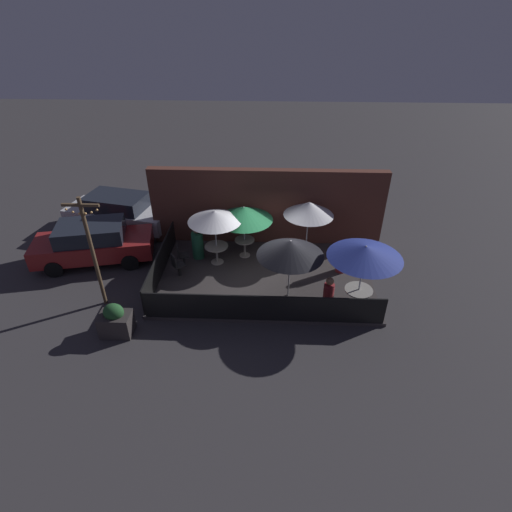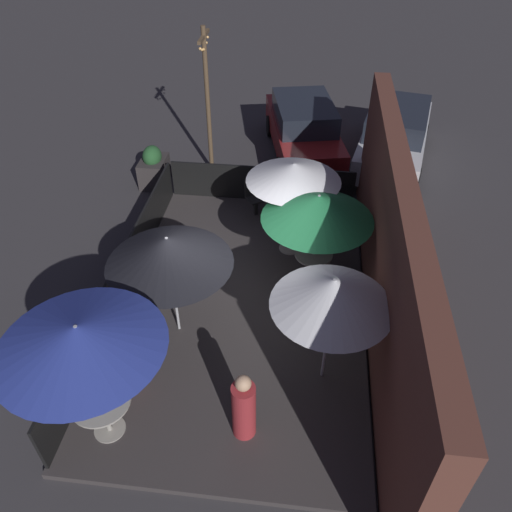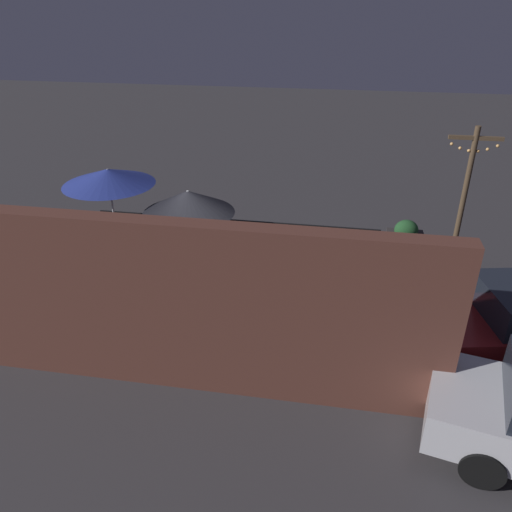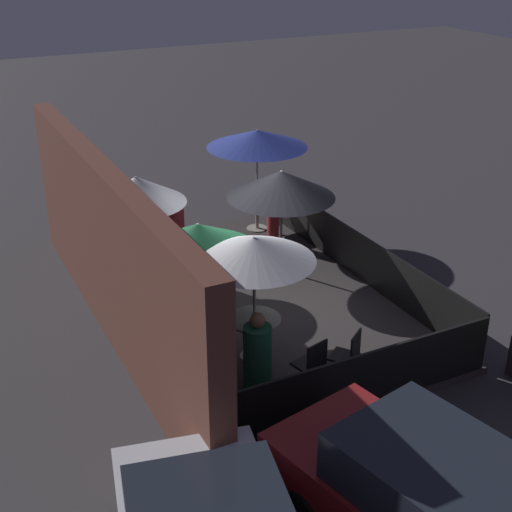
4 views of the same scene
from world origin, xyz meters
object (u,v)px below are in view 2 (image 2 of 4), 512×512
object	(u,v)px
patio_umbrella_0	(79,337)
patio_chair_0	(281,198)
patio_umbrella_1	(318,207)
light_post	(207,96)
patio_chair_1	(254,196)
dining_table_0	(103,407)
patron_0	(244,408)
patron_2	(307,209)
patio_umbrella_3	(333,293)
patio_umbrella_4	(168,251)
parked_car_1	(395,134)
planter_box	(154,168)
patio_umbrella_2	(294,172)
dining_table_1	(313,260)
dining_table_2	(291,228)
patron_1	(125,361)
parked_car_0	(303,128)

from	to	relation	value
patio_umbrella_0	patio_chair_0	world-z (taller)	patio_umbrella_0
patio_umbrella_1	light_post	world-z (taller)	light_post
patio_chair_1	dining_table_0	bearing A→B (deg)	-50.41
patron_0	patron_2	size ratio (longest dim) A/B	1.01
patio_umbrella_3	patio_umbrella_4	bearing A→B (deg)	-105.76
patio_umbrella_0	patio_umbrella_3	size ratio (longest dim) A/B	1.07
patio_umbrella_0	patron_2	size ratio (longest dim) A/B	1.81
parked_car_1	planter_box	bearing A→B (deg)	-60.72
patio_umbrella_2	dining_table_1	world-z (taller)	patio_umbrella_2
patio_umbrella_1	patio_umbrella_2	distance (m)	1.16
patio_umbrella_2	patio_chair_1	distance (m)	2.19
patio_umbrella_0	patio_umbrella_3	distance (m)	3.59
patio_umbrella_4	patio_chair_0	world-z (taller)	patio_umbrella_4
dining_table_2	light_post	world-z (taller)	light_post
patio_umbrella_4	parked_car_1	world-z (taller)	patio_umbrella_4
patron_1	patron_0	bearing A→B (deg)	-49.91
dining_table_2	patio_chair_1	bearing A→B (deg)	-143.63
patio_umbrella_2	light_post	xyz separation A→B (m)	(-3.49, -2.45, 0.08)
patron_1	parked_car_0	world-z (taller)	parked_car_0
dining_table_1	parked_car_0	size ratio (longest dim) A/B	0.17
patio_umbrella_3	patio_chair_1	distance (m)	5.25
patio_umbrella_3	dining_table_0	size ratio (longest dim) A/B	2.50
dining_table_2	planter_box	world-z (taller)	planter_box
patio_chair_1	patron_1	bearing A→B (deg)	-52.47
patio_umbrella_3	dining_table_1	size ratio (longest dim) A/B	2.91
patio_umbrella_0	patron_2	xyz separation A→B (m)	(-5.64, 2.84, -1.60)
patron_0	patron_2	distance (m)	5.46
patio_umbrella_1	planter_box	xyz separation A→B (m)	(-3.61, -4.37, -1.48)
patio_umbrella_2	patio_umbrella_4	bearing A→B (deg)	-35.81
patio_chair_0	patron_1	size ratio (longest dim) A/B	0.81
patio_chair_1	patron_1	world-z (taller)	patron_1
patio_umbrella_0	patio_umbrella_2	size ratio (longest dim) A/B	1.09
patio_umbrella_2	dining_table_1	distance (m)	1.82
patio_umbrella_0	patio_chair_0	distance (m)	6.73
dining_table_2	patio_chair_1	size ratio (longest dim) A/B	0.95
patio_umbrella_0	patio_umbrella_3	xyz separation A→B (m)	(-1.44, 3.29, -0.21)
parked_car_1	patio_umbrella_3	bearing A→B (deg)	-1.17
patio_chair_0	patio_chair_1	world-z (taller)	patio_chair_0
patio_chair_0	patio_umbrella_3	bearing A→B (deg)	-0.86
planter_box	parked_car_1	distance (m)	6.82
patio_umbrella_4	patron_1	bearing A→B (deg)	-23.55
patio_umbrella_4	parked_car_1	distance (m)	8.68
patio_umbrella_3	dining_table_2	bearing A→B (deg)	-167.19
planter_box	light_post	xyz separation A→B (m)	(-0.90, 1.40, 1.69)
dining_table_2	patron_2	bearing A→B (deg)	156.72
patron_1	dining_table_1	bearing A→B (deg)	13.05
patio_chair_1	planter_box	bearing A→B (deg)	-150.35
light_post	parked_car_0	world-z (taller)	light_post
patio_umbrella_1	dining_table_0	world-z (taller)	patio_umbrella_1
patron_2	planter_box	world-z (taller)	patron_2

